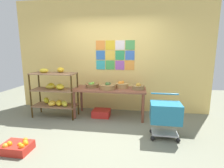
# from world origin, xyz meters

# --- Properties ---
(ground) EXTENTS (9.11, 9.11, 0.00)m
(ground) POSITION_xyz_m (0.00, 0.00, 0.00)
(ground) COLOR slate
(back_wall_with_art) EXTENTS (5.16, 0.07, 2.93)m
(back_wall_with_art) POSITION_xyz_m (0.00, 1.59, 1.46)
(back_wall_with_art) COLOR #EFC86C
(back_wall_with_art) RESTS_ON ground
(banana_shelf_unit) EXTENTS (1.07, 0.46, 1.21)m
(banana_shelf_unit) POSITION_xyz_m (-1.27, 0.85, 0.66)
(banana_shelf_unit) COLOR #3A270C
(banana_shelf_unit) RESTS_ON ground
(display_table) EXTENTS (1.74, 0.66, 0.71)m
(display_table) POSITION_xyz_m (0.07, 1.04, 0.63)
(display_table) COLOR brown
(display_table) RESTS_ON ground
(fruit_basket_centre) EXTENTS (0.33, 0.33, 0.17)m
(fruit_basket_centre) POSITION_xyz_m (0.36, 1.16, 0.79)
(fruit_basket_centre) COLOR tan
(fruit_basket_centre) RESTS_ON display_table
(fruit_basket_back_left) EXTENTS (0.35, 0.35, 0.15)m
(fruit_basket_back_left) POSITION_xyz_m (-0.38, 1.09, 0.77)
(fruit_basket_back_left) COLOR olive
(fruit_basket_back_left) RESTS_ON display_table
(fruit_basket_back_right) EXTENTS (0.39, 0.39, 0.16)m
(fruit_basket_back_right) POSITION_xyz_m (0.04, 0.96, 0.78)
(fruit_basket_back_right) COLOR #9F7742
(fruit_basket_back_right) RESTS_ON display_table
(fruit_basket_right) EXTENTS (0.32, 0.32, 0.16)m
(fruit_basket_right) POSITION_xyz_m (0.75, 1.05, 0.78)
(fruit_basket_right) COLOR #997C4B
(fruit_basket_right) RESTS_ON display_table
(produce_crate_under_table) EXTENTS (0.42, 0.36, 0.17)m
(produce_crate_under_table) POSITION_xyz_m (-0.13, 1.00, 0.08)
(produce_crate_under_table) COLOR red
(produce_crate_under_table) RESTS_ON ground
(orange_crate_foreground) EXTENTS (0.46, 0.34, 0.20)m
(orange_crate_foreground) POSITION_xyz_m (-1.16, -0.74, 0.09)
(orange_crate_foreground) COLOR red
(orange_crate_foreground) RESTS_ON ground
(shopping_cart) EXTENTS (0.55, 0.45, 0.81)m
(shopping_cart) POSITION_xyz_m (1.27, 0.13, 0.47)
(shopping_cart) COLOR black
(shopping_cart) RESTS_ON ground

